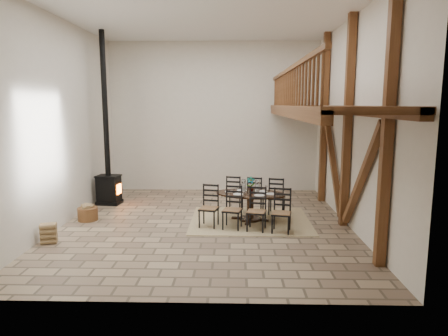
{
  "coord_description": "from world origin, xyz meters",
  "views": [
    {
      "loc": [
        0.7,
        -9.56,
        2.94
      ],
      "look_at": [
        0.44,
        0.4,
        1.34
      ],
      "focal_mm": 32.0,
      "sensor_mm": 36.0,
      "label": 1
    }
  ],
  "objects_px": {
    "log_stack": "(49,233)",
    "dining_table": "(250,207)",
    "wood_stove": "(108,167)",
    "log_basket": "(88,213)"
  },
  "relations": [
    {
      "from": "log_basket",
      "to": "log_stack",
      "type": "xyz_separation_m",
      "value": [
        -0.2,
        -1.74,
        0.04
      ]
    },
    {
      "from": "wood_stove",
      "to": "log_stack",
      "type": "distance_m",
      "value": 3.56
    },
    {
      "from": "wood_stove",
      "to": "log_basket",
      "type": "height_order",
      "value": "wood_stove"
    },
    {
      "from": "wood_stove",
      "to": "log_stack",
      "type": "height_order",
      "value": "wood_stove"
    },
    {
      "from": "dining_table",
      "to": "wood_stove",
      "type": "xyz_separation_m",
      "value": [
        -4.11,
        1.71,
        0.74
      ]
    },
    {
      "from": "log_stack",
      "to": "dining_table",
      "type": "bearing_deg",
      "value": 21.64
    },
    {
      "from": "dining_table",
      "to": "log_stack",
      "type": "xyz_separation_m",
      "value": [
        -4.34,
        -1.72,
        -0.16
      ]
    },
    {
      "from": "dining_table",
      "to": "wood_stove",
      "type": "bearing_deg",
      "value": 170.18
    },
    {
      "from": "dining_table",
      "to": "log_stack",
      "type": "relative_size",
      "value": 5.24
    },
    {
      "from": "log_basket",
      "to": "log_stack",
      "type": "distance_m",
      "value": 1.75
    }
  ]
}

